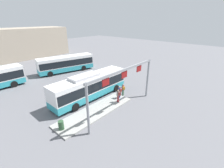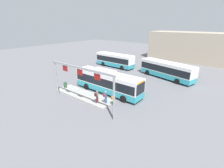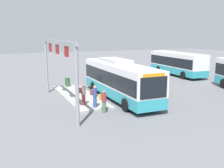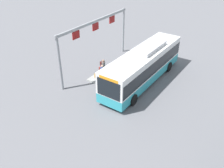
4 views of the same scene
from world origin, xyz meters
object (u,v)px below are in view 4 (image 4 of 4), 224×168
object	(u,v)px
person_boarding	(102,72)
trash_bin	(146,47)
bus_main	(144,65)
person_waiting_mid	(103,67)
person_waiting_near	(97,80)

from	to	relation	value
person_boarding	trash_bin	distance (m)	8.72
bus_main	trash_bin	size ratio (longest dim) A/B	12.53
person_waiting_mid	trash_bin	size ratio (longest dim) A/B	1.86
bus_main	person_waiting_mid	world-z (taller)	bus_main
bus_main	person_waiting_near	bearing A→B (deg)	-39.33
person_waiting_mid	person_boarding	bearing A→B (deg)	-50.22
person_waiting_mid	trash_bin	world-z (taller)	person_waiting_mid
bus_main	person_waiting_mid	bearing A→B (deg)	-70.12
person_boarding	person_waiting_mid	size ratio (longest dim) A/B	1.00
bus_main	person_waiting_mid	xyz separation A→B (m)	(1.31, -3.73, -0.76)
person_waiting_near	person_waiting_mid	xyz separation A→B (m)	(-2.12, -0.87, 0.16)
person_boarding	trash_bin	size ratio (longest dim) A/B	1.86
person_waiting_near	trash_bin	world-z (taller)	person_waiting_near
bus_main	person_waiting_near	size ratio (longest dim) A/B	6.75
person_boarding	person_waiting_mid	world-z (taller)	same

